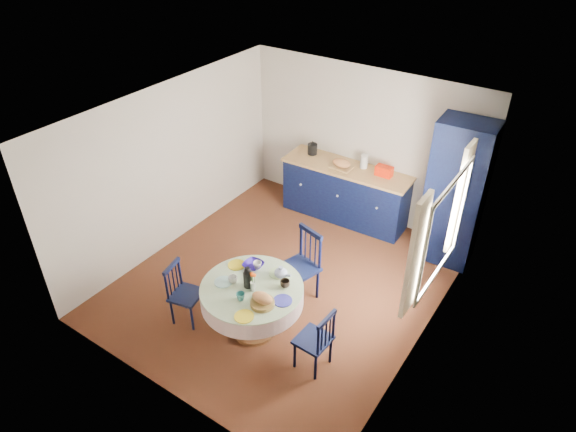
% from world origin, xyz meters
% --- Properties ---
extents(floor, '(4.50, 4.50, 0.00)m').
position_xyz_m(floor, '(0.00, 0.00, 0.00)').
color(floor, black).
rests_on(floor, ground).
extents(ceiling, '(4.50, 4.50, 0.00)m').
position_xyz_m(ceiling, '(0.00, 0.00, 2.50)').
color(ceiling, white).
rests_on(ceiling, wall_back).
extents(wall_back, '(4.00, 0.02, 2.50)m').
position_xyz_m(wall_back, '(0.00, 2.25, 1.25)').
color(wall_back, beige).
rests_on(wall_back, floor).
extents(wall_left, '(0.02, 4.50, 2.50)m').
position_xyz_m(wall_left, '(-2.00, 0.00, 1.25)').
color(wall_left, beige).
rests_on(wall_left, floor).
extents(wall_right, '(0.02, 4.50, 2.50)m').
position_xyz_m(wall_right, '(2.00, 0.00, 1.25)').
color(wall_right, beige).
rests_on(wall_right, floor).
extents(window, '(0.10, 1.74, 1.45)m').
position_xyz_m(window, '(1.95, 0.30, 1.52)').
color(window, white).
rests_on(window, wall_right).
extents(kitchen_counter, '(2.14, 0.73, 1.18)m').
position_xyz_m(kitchen_counter, '(-0.10, 1.96, 0.48)').
color(kitchen_counter, black).
rests_on(kitchen_counter, floor).
extents(pantry_cabinet, '(0.79, 0.58, 2.18)m').
position_xyz_m(pantry_cabinet, '(1.66, 1.85, 1.09)').
color(pantry_cabinet, black).
rests_on(pantry_cabinet, floor).
extents(dining_table, '(1.24, 1.24, 1.03)m').
position_xyz_m(dining_table, '(0.24, -1.00, 0.63)').
color(dining_table, brown).
rests_on(dining_table, floor).
extents(chair_left, '(0.43, 0.45, 0.85)m').
position_xyz_m(chair_left, '(-0.64, -1.29, 0.43)').
color(chair_left, black).
rests_on(chair_left, floor).
extents(chair_far, '(0.56, 0.54, 1.02)m').
position_xyz_m(chair_far, '(0.35, -0.08, 0.52)').
color(chair_far, black).
rests_on(chair_far, floor).
extents(chair_right, '(0.38, 0.40, 0.85)m').
position_xyz_m(chair_right, '(1.15, -1.03, 0.43)').
color(chair_right, black).
rests_on(chair_right, floor).
extents(mug_a, '(0.11, 0.11, 0.09)m').
position_xyz_m(mug_a, '(-0.00, -1.06, 0.79)').
color(mug_a, silver).
rests_on(mug_a, dining_table).
extents(mug_b, '(0.10, 0.10, 0.10)m').
position_xyz_m(mug_b, '(0.26, -1.24, 0.79)').
color(mug_b, '#2C706D').
rests_on(mug_b, dining_table).
extents(mug_c, '(0.12, 0.12, 0.09)m').
position_xyz_m(mug_c, '(0.56, -0.77, 0.79)').
color(mug_c, black).
rests_on(mug_c, dining_table).
extents(mug_d, '(0.11, 0.11, 0.10)m').
position_xyz_m(mug_d, '(0.09, -0.69, 0.80)').
color(mug_d, silver).
rests_on(mug_d, dining_table).
extents(cobalt_bowl, '(0.25, 0.25, 0.06)m').
position_xyz_m(cobalt_bowl, '(0.03, -0.69, 0.78)').
color(cobalt_bowl, navy).
rests_on(cobalt_bowl, dining_table).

